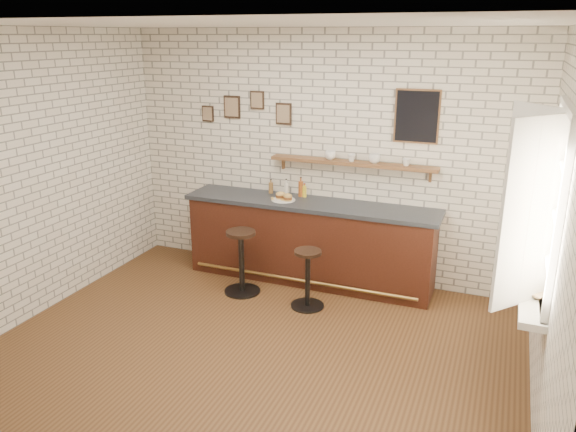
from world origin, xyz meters
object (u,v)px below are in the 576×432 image
at_px(bar_stool_right, 308,277).
at_px(book_upper, 530,289).
at_px(condiment_bottle_yellow, 304,191).
at_px(book_lower, 530,292).
at_px(ciabatta_sandwich, 284,196).
at_px(bitters_bottle_white, 286,188).
at_px(bitters_bottle_amber, 301,188).
at_px(shelf_cup_a, 330,155).
at_px(bar_counter, 310,241).
at_px(shelf_cup_b, 352,158).
at_px(shelf_cup_d, 406,162).
at_px(sandwich_plate, 283,200).
at_px(shelf_cup_c, 375,159).
at_px(bitters_bottle_brown, 271,187).
at_px(bar_stool_left, 241,260).

height_order(bar_stool_right, book_upper, book_upper).
xyz_separation_m(condiment_bottle_yellow, book_lower, (2.57, -1.71, -0.14)).
xyz_separation_m(ciabatta_sandwich, bitters_bottle_white, (-0.07, 0.24, 0.03)).
distance_m(bitters_bottle_amber, shelf_cup_a, 0.57).
bearing_deg(bitters_bottle_amber, condiment_bottle_yellow, 0.00).
bearing_deg(condiment_bottle_yellow, shelf_cup_a, 2.63).
height_order(condiment_bottle_yellow, bar_stool_right, condiment_bottle_yellow).
relative_size(bar_counter, book_lower, 13.03).
bearing_deg(shelf_cup_b, shelf_cup_d, -62.29).
xyz_separation_m(shelf_cup_d, book_lower, (1.35, -1.72, -0.60)).
bearing_deg(shelf_cup_d, bitters_bottle_amber, 167.03).
height_order(bitters_bottle_amber, condiment_bottle_yellow, bitters_bottle_amber).
height_order(sandwich_plate, shelf_cup_c, shelf_cup_c).
bearing_deg(condiment_bottle_yellow, shelf_cup_b, 1.45).
relative_size(bitters_bottle_white, bitters_bottle_amber, 0.82).
height_order(bitters_bottle_white, shelf_cup_a, shelf_cup_a).
xyz_separation_m(condiment_bottle_yellow, shelf_cup_b, (0.58, 0.01, 0.46)).
height_order(bar_counter, book_lower, bar_counter).
relative_size(sandwich_plate, bitters_bottle_white, 1.37).
bearing_deg(shelf_cup_d, bar_stool_right, -147.07).
distance_m(condiment_bottle_yellow, bar_stool_right, 1.20).
xyz_separation_m(sandwich_plate, book_upper, (2.75, -1.45, -0.06)).
relative_size(bitters_bottle_amber, book_lower, 1.04).
xyz_separation_m(bitters_bottle_white, condiment_bottle_yellow, (0.24, 0.00, -0.01)).
relative_size(bar_counter, shelf_cup_c, 22.79).
height_order(bar_counter, shelf_cup_a, shelf_cup_a).
bearing_deg(shelf_cup_c, condiment_bottle_yellow, 103.15).
height_order(shelf_cup_b, shelf_cup_c, shelf_cup_c).
bearing_deg(shelf_cup_d, shelf_cup_a, 166.37).
height_order(shelf_cup_c, book_lower, shelf_cup_c).
bearing_deg(shelf_cup_b, bitters_bottle_white, 118.73).
bearing_deg(bitters_bottle_white, book_upper, -31.10).
height_order(bitters_bottle_amber, shelf_cup_c, shelf_cup_c).
xyz_separation_m(shelf_cup_a, book_lower, (2.25, -1.72, -0.61)).
height_order(bar_counter, shelf_cup_d, shelf_cup_d).
bearing_deg(bitters_bottle_brown, sandwich_plate, -41.87).
distance_m(bar_stool_left, shelf_cup_b, 1.76).
bearing_deg(shelf_cup_b, book_lower, -103.21).
relative_size(sandwich_plate, book_lower, 1.18).
bearing_deg(bar_stool_left, bitters_bottle_brown, 88.12).
relative_size(bitters_bottle_amber, bar_stool_left, 0.32).
bearing_deg(bar_stool_left, shelf_cup_c, 32.05).
relative_size(bar_stool_left, book_lower, 3.22).
height_order(sandwich_plate, shelf_cup_b, shelf_cup_b).
xyz_separation_m(bitters_bottle_white, shelf_cup_b, (0.82, 0.01, 0.45)).
bearing_deg(book_lower, bar_counter, 130.11).
xyz_separation_m(bar_stool_left, shelf_cup_b, (1.05, 0.83, 1.13)).
relative_size(bitters_bottle_brown, bitters_bottle_white, 0.89).
height_order(ciabatta_sandwich, bitters_bottle_amber, bitters_bottle_amber).
distance_m(bitters_bottle_amber, book_lower, 3.13).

